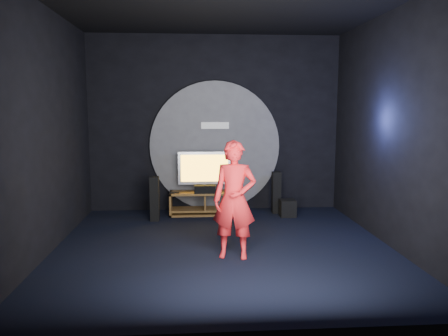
# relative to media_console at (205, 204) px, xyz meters

# --- Properties ---
(floor) EXTENTS (5.00, 5.00, 0.00)m
(floor) POSITION_rel_media_console_xyz_m (0.21, -2.05, -0.20)
(floor) COLOR black
(floor) RESTS_ON ground
(back_wall) EXTENTS (5.00, 0.04, 3.50)m
(back_wall) POSITION_rel_media_console_xyz_m (0.21, 0.45, 1.55)
(back_wall) COLOR black
(back_wall) RESTS_ON ground
(front_wall) EXTENTS (5.00, 0.04, 3.50)m
(front_wall) POSITION_rel_media_console_xyz_m (0.21, -4.55, 1.55)
(front_wall) COLOR black
(front_wall) RESTS_ON ground
(left_wall) EXTENTS (0.04, 5.00, 3.50)m
(left_wall) POSITION_rel_media_console_xyz_m (-2.29, -2.05, 1.55)
(left_wall) COLOR black
(left_wall) RESTS_ON ground
(right_wall) EXTENTS (0.04, 5.00, 3.50)m
(right_wall) POSITION_rel_media_console_xyz_m (2.71, -2.05, 1.55)
(right_wall) COLOR black
(right_wall) RESTS_ON ground
(ceiling) EXTENTS (5.00, 5.00, 0.01)m
(ceiling) POSITION_rel_media_console_xyz_m (0.21, -2.05, 3.31)
(ceiling) COLOR black
(ceiling) RESTS_ON back_wall
(wall_disc_panel) EXTENTS (2.60, 0.11, 2.60)m
(wall_disc_panel) POSITION_rel_media_console_xyz_m (0.21, 0.39, 1.11)
(wall_disc_panel) COLOR #515156
(wall_disc_panel) RESTS_ON ground
(media_console) EXTENTS (1.36, 0.45, 0.45)m
(media_console) POSITION_rel_media_console_xyz_m (0.00, 0.00, 0.00)
(media_console) COLOR brown
(media_console) RESTS_ON ground
(tv) EXTENTS (1.03, 0.22, 0.77)m
(tv) POSITION_rel_media_console_xyz_m (-0.01, 0.07, 0.68)
(tv) COLOR #B8B8C0
(tv) RESTS_ON media_console
(center_speaker) EXTENTS (0.40, 0.15, 0.15)m
(center_speaker) POSITION_rel_media_console_xyz_m (-0.01, -0.15, 0.33)
(center_speaker) COLOR black
(center_speaker) RESTS_ON media_console
(remote) EXTENTS (0.18, 0.05, 0.02)m
(remote) POSITION_rel_media_console_xyz_m (-0.59, -0.12, 0.27)
(remote) COLOR black
(remote) RESTS_ON media_console
(tower_speaker_left) EXTENTS (0.16, 0.18, 0.82)m
(tower_speaker_left) POSITION_rel_media_console_xyz_m (-0.94, -0.41, 0.21)
(tower_speaker_left) COLOR black
(tower_speaker_left) RESTS_ON ground
(tower_speaker_right) EXTENTS (0.16, 0.18, 0.82)m
(tower_speaker_right) POSITION_rel_media_console_xyz_m (1.41, 0.02, 0.21)
(tower_speaker_right) COLOR black
(tower_speaker_right) RESTS_ON ground
(subwoofer) EXTENTS (0.29, 0.29, 0.32)m
(subwoofer) POSITION_rel_media_console_xyz_m (1.57, -0.28, -0.03)
(subwoofer) COLOR black
(subwoofer) RESTS_ON ground
(player) EXTENTS (0.66, 0.50, 1.63)m
(player) POSITION_rel_media_console_xyz_m (0.34, -2.50, 0.62)
(player) COLOR red
(player) RESTS_ON ground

